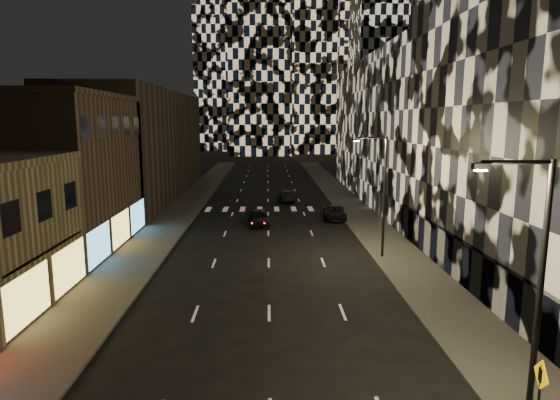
{
  "coord_description": "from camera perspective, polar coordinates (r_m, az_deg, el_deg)",
  "views": [
    {
      "loc": [
        -0.06,
        -3.93,
        10.31
      ],
      "look_at": [
        0.62,
        21.21,
        6.0
      ],
      "focal_mm": 30.0,
      "sensor_mm": 36.0,
      "label": 1
    }
  ],
  "objects": [
    {
      "name": "sidewalk_left",
      "position": [
        55.78,
        -11.79,
        -1.06
      ],
      "size": [
        4.0,
        120.0,
        0.15
      ],
      "primitive_type": "cube",
      "color": "#47443F",
      "rests_on": "ground"
    },
    {
      "name": "sidewalk_right",
      "position": [
        55.8,
        8.87,
        -0.96
      ],
      "size": [
        4.0,
        120.0,
        0.15
      ],
      "primitive_type": "cube",
      "color": "#47443F",
      "rests_on": "ground"
    },
    {
      "name": "curb_left",
      "position": [
        55.45,
        -9.65,
        -1.05
      ],
      "size": [
        0.2,
        120.0,
        0.15
      ],
      "primitive_type": "cube",
      "color": "#4C4C47",
      "rests_on": "ground"
    },
    {
      "name": "curb_right",
      "position": [
        55.46,
        6.73,
        -0.98
      ],
      "size": [
        0.2,
        120.0,
        0.15
      ],
      "primitive_type": "cube",
      "color": "#4C4C47",
      "rests_on": "ground"
    },
    {
      "name": "retail_brown",
      "position": [
        41.31,
        -25.78,
        2.77
      ],
      "size": [
        10.0,
        15.0,
        12.0
      ],
      "primitive_type": "cube",
      "color": "#4F3C2C",
      "rests_on": "ground"
    },
    {
      "name": "retail_filler_left",
      "position": [
        66.22,
        -16.47,
        6.46
      ],
      "size": [
        10.0,
        40.0,
        14.0
      ],
      "primitive_type": "cube",
      "color": "#4F3C2C",
      "rests_on": "ground"
    },
    {
      "name": "midrise_base",
      "position": [
        32.22,
        21.23,
        -6.82
      ],
      "size": [
        0.6,
        25.0,
        3.0
      ],
      "primitive_type": "cube",
      "color": "#383838",
      "rests_on": "ground"
    },
    {
      "name": "midrise_filler_right",
      "position": [
        64.15,
        16.85,
        8.14
      ],
      "size": [
        16.0,
        40.0,
        18.0
      ],
      "primitive_type": "cube",
      "color": "#232326",
      "rests_on": "ground"
    },
    {
      "name": "streetlight_near",
      "position": [
        17.01,
        28.52,
        -8.44
      ],
      "size": [
        2.55,
        0.25,
        9.0
      ],
      "color": "black",
      "rests_on": "sidewalk_right"
    },
    {
      "name": "streetlight_far",
      "position": [
        35.3,
        12.26,
        1.43
      ],
      "size": [
        2.55,
        0.25,
        9.0
      ],
      "color": "black",
      "rests_on": "sidewalk_right"
    },
    {
      "name": "car_dark_midlane",
      "position": [
        46.45,
        -2.62,
        -2.12
      ],
      "size": [
        2.39,
        4.79,
        1.57
      ],
      "primitive_type": "imported",
      "rotation": [
        0.0,
        0.0,
        0.12
      ],
      "color": "black",
      "rests_on": "ground"
    },
    {
      "name": "car_dark_oncoming",
      "position": [
        60.11,
        0.8,
        0.54
      ],
      "size": [
        2.04,
        4.97,
        1.44
      ],
      "primitive_type": "imported",
      "rotation": [
        0.0,
        0.0,
        3.14
      ],
      "color": "black",
      "rests_on": "ground"
    },
    {
      "name": "car_dark_rightlane",
      "position": [
        49.52,
        6.68,
        -1.55
      ],
      "size": [
        2.6,
        5.06,
        1.37
      ],
      "primitive_type": "imported",
      "rotation": [
        0.0,
        0.0,
        -0.07
      ],
      "color": "black",
      "rests_on": "ground"
    },
    {
      "name": "ped_sign",
      "position": [
        17.44,
        29.11,
        -19.38
      ],
      "size": [
        0.19,
        0.98,
        2.95
      ],
      "rotation": [
        0.0,
        0.0,
        -0.15
      ],
      "color": "black",
      "rests_on": "sidewalk_right"
    }
  ]
}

